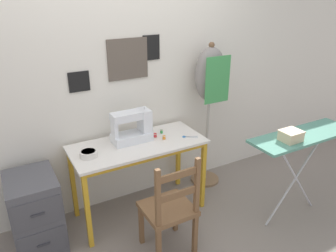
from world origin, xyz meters
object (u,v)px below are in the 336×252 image
at_px(thread_spool_near_machine, 155,135).
at_px(thread_spool_mid_table, 164,138).
at_px(fabric_bowl, 89,154).
at_px(thread_spool_far_edge, 162,132).
at_px(wooden_chair, 170,209).
at_px(filing_cabinet, 36,212).
at_px(ironing_board, 303,140).
at_px(scissors, 188,137).
at_px(dress_form, 210,82).
at_px(storage_box, 291,136).
at_px(sewing_machine, 134,127).

xyz_separation_m(thread_spool_near_machine, thread_spool_mid_table, (0.05, -0.09, -0.00)).
bearing_deg(fabric_bowl, thread_spool_far_edge, 8.96).
xyz_separation_m(wooden_chair, filing_cabinet, (-0.95, 0.61, -0.09)).
xyz_separation_m(thread_spool_near_machine, filing_cabinet, (-1.15, -0.04, -0.44)).
height_order(thread_spool_mid_table, thread_spool_far_edge, same).
xyz_separation_m(fabric_bowl, thread_spool_mid_table, (0.72, -0.01, -0.01)).
distance_m(filing_cabinet, ironing_board, 2.40).
xyz_separation_m(scissors, dress_form, (0.42, 0.25, 0.42)).
distance_m(thread_spool_far_edge, wooden_chair, 0.84).
xyz_separation_m(thread_spool_mid_table, storage_box, (0.80, -0.77, 0.15)).
bearing_deg(filing_cabinet, sewing_machine, 3.74).
bearing_deg(thread_spool_far_edge, thread_spool_near_machine, -153.60).
distance_m(thread_spool_far_edge, dress_form, 0.72).
bearing_deg(thread_spool_mid_table, wooden_chair, -114.59).
relative_size(ironing_board, storage_box, 5.98).
relative_size(scissors, dress_form, 0.09).
height_order(fabric_bowl, storage_box, storage_box).
bearing_deg(scissors, fabric_bowl, 175.27).
distance_m(fabric_bowl, ironing_board, 1.88).
height_order(fabric_bowl, dress_form, dress_form).
bearing_deg(thread_spool_far_edge, scissors, -48.11).
xyz_separation_m(scissors, ironing_board, (0.78, -0.67, 0.07)).
height_order(fabric_bowl, ironing_board, ironing_board).
distance_m(scissors, filing_cabinet, 1.49).
distance_m(wooden_chair, filing_cabinet, 1.13).
relative_size(wooden_chair, storage_box, 5.17).
distance_m(scissors, wooden_chair, 0.77).
relative_size(wooden_chair, dress_form, 0.57).
relative_size(sewing_machine, dress_form, 0.24).
bearing_deg(storage_box, wooden_chair, 168.89).
distance_m(scissors, thread_spool_mid_table, 0.23).
bearing_deg(thread_spool_mid_table, scissors, -16.12).
xyz_separation_m(thread_spool_far_edge, wooden_chair, (-0.30, -0.70, -0.35)).
relative_size(thread_spool_far_edge, ironing_board, 0.03).
distance_m(scissors, thread_spool_near_machine, 0.31).
distance_m(thread_spool_mid_table, thread_spool_far_edge, 0.14).
height_order(thread_spool_near_machine, storage_box, storage_box).
bearing_deg(storage_box, ironing_board, 9.54).
height_order(scissors, thread_spool_far_edge, thread_spool_far_edge).
relative_size(thread_spool_mid_table, filing_cabinet, 0.05).
distance_m(thread_spool_mid_table, ironing_board, 1.25).
bearing_deg(dress_form, thread_spool_mid_table, -163.48).
xyz_separation_m(wooden_chair, storage_box, (1.06, -0.21, 0.50)).
height_order(scissors, thread_spool_mid_table, thread_spool_mid_table).
bearing_deg(sewing_machine, ironing_board, -33.84).
xyz_separation_m(fabric_bowl, thread_spool_far_edge, (0.76, 0.12, -0.01)).
xyz_separation_m(filing_cabinet, dress_form, (1.84, 0.14, 0.84)).
xyz_separation_m(fabric_bowl, wooden_chair, (0.46, -0.58, -0.36)).
height_order(scissors, wooden_chair, wooden_chair).
bearing_deg(storage_box, fabric_bowl, 152.69).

